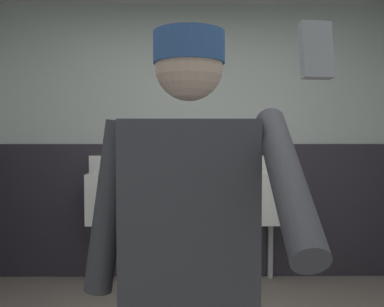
# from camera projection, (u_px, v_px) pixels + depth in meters

# --- Properties ---
(wall_back) EXTENTS (4.39, 0.12, 2.56)m
(wall_back) POSITION_uv_depth(u_px,v_px,m) (192.00, 141.00, 3.90)
(wall_back) COLOR silver
(wall_back) RESTS_ON ground_plane
(wainscot_band_back) EXTENTS (3.79, 0.03, 1.26)m
(wainscot_band_back) POSITION_uv_depth(u_px,v_px,m) (192.00, 210.00, 3.86)
(wainscot_band_back) COLOR #2D2833
(wainscot_band_back) RESTS_ON ground_plane
(urinal_left) EXTENTS (0.40, 0.34, 1.24)m
(urinal_left) POSITION_uv_depth(u_px,v_px,m) (108.00, 197.00, 3.70)
(urinal_left) COLOR white
(urinal_left) RESTS_ON ground_plane
(urinal_middle) EXTENTS (0.40, 0.34, 1.24)m
(urinal_middle) POSITION_uv_depth(u_px,v_px,m) (191.00, 197.00, 3.71)
(urinal_middle) COLOR white
(urinal_middle) RESTS_ON ground_plane
(urinal_right) EXTENTS (0.40, 0.34, 1.24)m
(urinal_right) POSITION_uv_depth(u_px,v_px,m) (273.00, 197.00, 3.71)
(urinal_right) COLOR white
(urinal_right) RESTS_ON ground_plane
(privacy_divider_panel) EXTENTS (0.04, 0.40, 0.90)m
(privacy_divider_panel) POSITION_uv_depth(u_px,v_px,m) (149.00, 179.00, 3.63)
(privacy_divider_panel) COLOR #4C4C51
(person) EXTENTS (0.64, 0.60, 1.66)m
(person) POSITION_uv_depth(u_px,v_px,m) (189.00, 249.00, 1.30)
(person) COLOR #2D3342
(person) RESTS_ON ground_plane
(cell_phone) EXTENTS (0.06, 0.04, 0.11)m
(cell_phone) POSITION_uv_depth(u_px,v_px,m) (316.00, 50.00, 0.78)
(cell_phone) COLOR #A5A8B2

